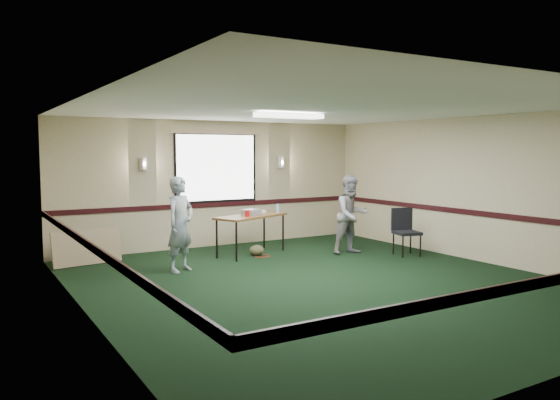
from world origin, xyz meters
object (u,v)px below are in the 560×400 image
conference_chair (405,228)px  person_left (180,224)px  projector (251,212)px  person_right (351,215)px  folding_table (251,218)px

conference_chair → person_left: 4.44m
projector → person_right: 2.00m
folding_table → projector: bearing=36.3°
projector → person_left: 1.97m
projector → person_right: (1.74, -1.00, -0.05)m
projector → person_left: bearing=-179.6°
projector → person_right: bearing=-54.1°
conference_chair → person_right: size_ratio=0.59×
person_right → projector: bearing=152.1°
conference_chair → person_right: (-0.83, 0.65, 0.24)m
projector → person_right: person_right is taller
conference_chair → person_left: (-4.35, 0.84, 0.27)m
folding_table → conference_chair: 3.05m
folding_table → person_left: size_ratio=1.05×
projector → person_left: (-1.79, -0.81, -0.03)m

